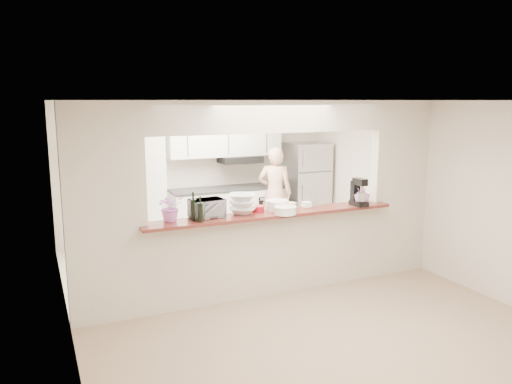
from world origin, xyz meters
TOP-DOWN VIEW (x-y plane):
  - floor at (0.00, 0.00)m, footprint 6.00×6.00m
  - tile_overlay at (0.00, 1.55)m, footprint 5.00×2.90m
  - partition at (0.00, 0.00)m, footprint 5.00×0.15m
  - bar_counter at (0.00, -0.00)m, footprint 3.40×0.38m
  - kitchen_cabinets at (-0.19, 2.72)m, footprint 3.15×0.62m
  - refrigerator at (2.05, 2.65)m, footprint 0.75×0.70m
  - flower_left at (-1.30, 0.05)m, footprint 0.35×0.31m
  - wine_bottle_a at (-1.05, -0.04)m, footprint 0.07×0.07m
  - wine_bottle_b at (-1.00, -0.15)m, footprint 0.06×0.06m
  - toaster_oven at (-0.85, 0.05)m, footprint 0.43×0.31m
  - serving_bowls at (-0.38, 0.05)m, footprint 0.45×0.45m
  - plate_stack_a at (0.10, 0.03)m, footprint 0.30×0.30m
  - plate_stack_b at (0.10, -0.19)m, footprint 0.29×0.29m
  - red_bowl at (-0.15, 0.08)m, footprint 0.16×0.16m
  - tan_bowl at (0.32, 0.08)m, footprint 0.17×0.17m
  - utensil_caddy at (0.59, 0.05)m, footprint 0.26×0.18m
  - stand_mixer at (1.25, -0.14)m, footprint 0.16×0.26m
  - flower_right at (1.30, -0.15)m, footprint 0.28×0.28m
  - person at (1.20, 2.30)m, footprint 0.73×0.66m

SIDE VIEW (x-z plane):
  - floor at x=0.00m, z-range 0.00..0.00m
  - tile_overlay at x=0.00m, z-range 0.00..0.01m
  - bar_counter at x=0.00m, z-range 0.03..1.12m
  - person at x=1.20m, z-range 0.00..1.67m
  - refrigerator at x=2.05m, z-range 0.00..1.70m
  - kitchen_cabinets at x=-0.19m, z-range -0.15..2.10m
  - red_bowl at x=-0.15m, z-range 1.09..1.16m
  - tan_bowl at x=0.32m, z-range 1.09..1.17m
  - plate_stack_b at x=0.10m, z-range 1.09..1.19m
  - plate_stack_a at x=0.10m, z-range 1.09..1.23m
  - utensil_caddy at x=0.59m, z-range 1.07..1.30m
  - toaster_oven at x=-0.85m, z-range 1.09..1.32m
  - wine_bottle_b at x=-1.00m, z-range 1.06..1.37m
  - serving_bowls at x=-0.38m, z-range 1.09..1.34m
  - wine_bottle_a at x=-1.05m, z-range 1.05..1.40m
  - stand_mixer at x=1.25m, z-range 1.07..1.45m
  - flower_left at x=-1.30m, z-range 1.09..1.44m
  - flower_right at x=1.30m, z-range 1.09..1.47m
  - partition at x=0.00m, z-range 0.23..2.73m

